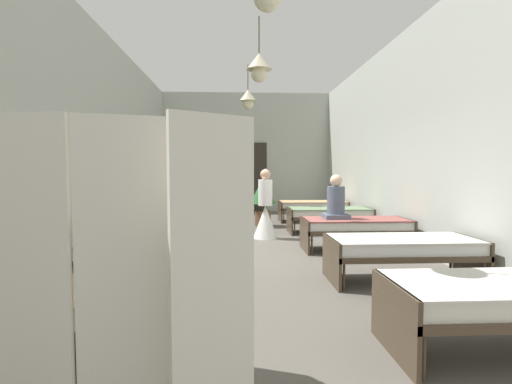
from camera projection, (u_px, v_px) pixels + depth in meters
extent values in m
cube|color=#59544C|center=(256.00, 254.00, 6.65)|extent=(6.32, 13.21, 0.10)
cube|color=#B2B7AD|center=(246.00, 153.00, 12.92)|extent=(6.12, 0.20, 4.11)
cube|color=#B2B7AD|center=(84.00, 135.00, 6.38)|extent=(0.20, 12.61, 4.11)
cube|color=#B2B7AD|center=(420.00, 137.00, 6.68)|extent=(0.20, 12.61, 4.11)
cube|color=#2D2823|center=(247.00, 177.00, 12.85)|extent=(1.40, 0.06, 2.40)
cylinder|color=brown|center=(259.00, 34.00, 6.43)|extent=(0.02, 0.02, 0.62)
cone|color=beige|center=(259.00, 61.00, 6.46)|extent=(0.44, 0.44, 0.28)
sphere|color=beige|center=(259.00, 74.00, 6.47)|extent=(0.28, 0.28, 0.28)
cylinder|color=brown|center=(248.00, 77.00, 9.36)|extent=(0.02, 0.02, 0.62)
cone|color=beige|center=(248.00, 95.00, 9.38)|extent=(0.44, 0.44, 0.28)
sphere|color=beige|center=(248.00, 104.00, 9.40)|extent=(0.28, 0.28, 0.28)
cylinder|color=#473828|center=(145.00, 364.00, 2.44)|extent=(0.03, 0.03, 0.34)
cylinder|color=#473828|center=(166.00, 320.00, 3.16)|extent=(0.03, 0.03, 0.34)
cube|color=#473828|center=(38.00, 315.00, 2.75)|extent=(1.90, 0.84, 0.07)
cube|color=#473828|center=(165.00, 324.00, 2.80)|extent=(0.04, 0.84, 0.57)
cube|color=silver|center=(38.00, 301.00, 2.74)|extent=(1.82, 0.78, 0.14)
cube|color=tan|center=(37.00, 290.00, 2.73)|extent=(1.86, 0.82, 0.02)
cylinder|color=#473828|center=(424.00, 357.00, 2.54)|extent=(0.03, 0.03, 0.34)
cylinder|color=#473828|center=(383.00, 316.00, 3.26)|extent=(0.03, 0.03, 0.34)
cube|color=#473828|center=(509.00, 306.00, 2.93)|extent=(1.90, 0.84, 0.07)
cube|color=#473828|center=(393.00, 319.00, 2.89)|extent=(0.04, 0.84, 0.57)
cube|color=silver|center=(509.00, 293.00, 2.93)|extent=(1.82, 0.78, 0.14)
cube|color=beige|center=(510.00, 283.00, 2.92)|extent=(1.86, 0.82, 0.02)
cylinder|color=#473828|center=(32.00, 282.00, 4.25)|extent=(0.03, 0.03, 0.34)
cylinder|color=#473828|center=(62.00, 266.00, 4.97)|extent=(0.03, 0.03, 0.34)
cylinder|color=#473828|center=(185.00, 280.00, 4.34)|extent=(0.03, 0.03, 0.34)
cylinder|color=#473828|center=(193.00, 264.00, 5.06)|extent=(0.03, 0.03, 0.34)
cube|color=#473828|center=(119.00, 256.00, 4.64)|extent=(1.90, 0.84, 0.07)
cube|color=#473828|center=(43.00, 264.00, 4.60)|extent=(0.04, 0.84, 0.57)
cube|color=#473828|center=(194.00, 262.00, 4.69)|extent=(0.04, 0.84, 0.57)
cube|color=white|center=(119.00, 248.00, 4.63)|extent=(1.82, 0.78, 0.14)
cube|color=#9E9E93|center=(119.00, 241.00, 4.63)|extent=(1.86, 0.82, 0.02)
cylinder|color=#473828|center=(344.00, 277.00, 4.44)|extent=(0.03, 0.03, 0.34)
cylinder|color=#473828|center=(329.00, 262.00, 5.15)|extent=(0.03, 0.03, 0.34)
cylinder|color=#473828|center=(484.00, 275.00, 4.52)|extent=(0.03, 0.03, 0.34)
cylinder|color=#473828|center=(450.00, 261.00, 5.24)|extent=(0.03, 0.03, 0.34)
cube|color=#473828|center=(402.00, 253.00, 4.83)|extent=(1.90, 0.84, 0.07)
cube|color=#473828|center=(331.00, 260.00, 4.78)|extent=(0.04, 0.84, 0.57)
cube|color=#473828|center=(471.00, 259.00, 4.88)|extent=(0.04, 0.84, 0.57)
cube|color=white|center=(402.00, 245.00, 4.82)|extent=(1.82, 0.78, 0.14)
cube|color=beige|center=(402.00, 239.00, 4.82)|extent=(1.86, 0.82, 0.02)
cylinder|color=#473828|center=(95.00, 247.00, 6.14)|extent=(0.03, 0.03, 0.34)
cylinder|color=#473828|center=(110.00, 239.00, 6.86)|extent=(0.03, 0.03, 0.34)
cylinder|color=#473828|center=(201.00, 246.00, 6.23)|extent=(0.03, 0.03, 0.34)
cylinder|color=#473828|center=(205.00, 238.00, 6.95)|extent=(0.03, 0.03, 0.34)
cube|color=#473828|center=(153.00, 231.00, 6.53)|extent=(1.90, 0.84, 0.07)
cube|color=#473828|center=(100.00, 237.00, 6.49)|extent=(0.04, 0.84, 0.57)
cube|color=#473828|center=(206.00, 236.00, 6.59)|extent=(0.04, 0.84, 0.57)
cube|color=white|center=(153.00, 225.00, 6.53)|extent=(1.82, 0.78, 0.14)
cube|color=slate|center=(153.00, 221.00, 6.52)|extent=(1.86, 0.82, 0.02)
cylinder|color=#473828|center=(312.00, 245.00, 6.33)|extent=(0.03, 0.03, 0.34)
cylinder|color=#473828|center=(304.00, 238.00, 7.05)|extent=(0.03, 0.03, 0.34)
cylinder|color=#473828|center=(411.00, 244.00, 6.42)|extent=(0.03, 0.03, 0.34)
cylinder|color=#473828|center=(394.00, 237.00, 7.14)|extent=(0.03, 0.03, 0.34)
cube|color=#473828|center=(355.00, 229.00, 6.72)|extent=(1.90, 0.84, 0.07)
cube|color=#473828|center=(305.00, 235.00, 6.68)|extent=(0.04, 0.84, 0.57)
cube|color=#473828|center=(405.00, 234.00, 6.77)|extent=(0.04, 0.84, 0.57)
cube|color=white|center=(356.00, 224.00, 6.71)|extent=(1.82, 0.78, 0.14)
cube|color=#8C4C47|center=(356.00, 219.00, 6.71)|extent=(1.86, 0.82, 0.02)
cylinder|color=#473828|center=(129.00, 229.00, 8.04)|extent=(0.03, 0.03, 0.34)
cylinder|color=#473828|center=(138.00, 224.00, 8.75)|extent=(0.03, 0.03, 0.34)
cylinder|color=#473828|center=(209.00, 229.00, 8.13)|extent=(0.03, 0.03, 0.34)
cylinder|color=#473828|center=(212.00, 224.00, 8.84)|extent=(0.03, 0.03, 0.34)
cube|color=#473828|center=(172.00, 217.00, 8.43)|extent=(1.90, 0.84, 0.07)
cube|color=#473828|center=(131.00, 222.00, 8.39)|extent=(0.04, 0.84, 0.57)
cube|color=#473828|center=(213.00, 221.00, 8.48)|extent=(0.04, 0.84, 0.57)
cube|color=silver|center=(172.00, 213.00, 8.42)|extent=(1.82, 0.78, 0.14)
cube|color=slate|center=(172.00, 209.00, 8.42)|extent=(1.86, 0.82, 0.02)
cylinder|color=#473828|center=(295.00, 228.00, 8.22)|extent=(0.03, 0.03, 0.34)
cylinder|color=#473828|center=(290.00, 223.00, 8.94)|extent=(0.03, 0.03, 0.34)
cylinder|color=#473828|center=(372.00, 227.00, 8.31)|extent=(0.03, 0.03, 0.34)
cylinder|color=#473828|center=(361.00, 223.00, 9.03)|extent=(0.03, 0.03, 0.34)
cube|color=#473828|center=(329.00, 216.00, 8.62)|extent=(1.90, 0.84, 0.07)
cube|color=#473828|center=(290.00, 221.00, 8.57)|extent=(0.04, 0.84, 0.57)
cube|color=#473828|center=(369.00, 220.00, 8.67)|extent=(0.04, 0.84, 0.57)
cube|color=silver|center=(329.00, 212.00, 8.61)|extent=(1.82, 0.78, 0.14)
cube|color=slate|center=(329.00, 208.00, 8.60)|extent=(1.86, 0.82, 0.02)
cylinder|color=#473828|center=(149.00, 218.00, 9.93)|extent=(0.03, 0.03, 0.34)
cylinder|color=#473828|center=(155.00, 215.00, 10.65)|extent=(0.03, 0.03, 0.34)
cylinder|color=#473828|center=(215.00, 218.00, 10.02)|extent=(0.03, 0.03, 0.34)
cylinder|color=#473828|center=(216.00, 214.00, 10.74)|extent=(0.03, 0.03, 0.34)
cube|color=#473828|center=(184.00, 209.00, 10.32)|extent=(1.90, 0.84, 0.07)
cube|color=#473828|center=(150.00, 212.00, 10.28)|extent=(0.04, 0.84, 0.57)
cube|color=#473828|center=(217.00, 212.00, 10.38)|extent=(0.04, 0.84, 0.57)
cube|color=silver|center=(184.00, 205.00, 10.32)|extent=(1.82, 0.78, 0.14)
cube|color=tan|center=(184.00, 202.00, 10.31)|extent=(1.86, 0.82, 0.02)
cylinder|color=#473828|center=(284.00, 217.00, 10.12)|extent=(0.03, 0.03, 0.34)
cylinder|color=#473828|center=(281.00, 214.00, 10.84)|extent=(0.03, 0.03, 0.34)
cylinder|color=#473828|center=(347.00, 217.00, 10.21)|extent=(0.03, 0.03, 0.34)
cylinder|color=#473828|center=(339.00, 214.00, 10.93)|extent=(0.03, 0.03, 0.34)
cube|color=#473828|center=(313.00, 208.00, 10.51)|extent=(1.90, 0.84, 0.07)
cube|color=#473828|center=(280.00, 211.00, 10.47)|extent=(0.04, 0.84, 0.57)
cube|color=#473828|center=(345.00, 211.00, 10.56)|extent=(0.04, 0.84, 0.57)
cube|color=silver|center=(313.00, 204.00, 10.50)|extent=(1.82, 0.78, 0.14)
cube|color=tan|center=(313.00, 202.00, 10.50)|extent=(1.86, 0.82, 0.02)
cone|color=white|center=(265.00, 222.00, 7.90)|extent=(0.52, 0.52, 0.70)
cylinder|color=white|center=(265.00, 193.00, 7.87)|extent=(0.30, 0.30, 0.55)
sphere|color=tan|center=(265.00, 174.00, 7.84)|extent=(0.22, 0.22, 0.22)
cone|color=white|center=(265.00, 171.00, 7.84)|extent=(0.18, 0.18, 0.10)
cone|color=white|center=(188.00, 322.00, 2.69)|extent=(0.52, 0.52, 0.70)
cylinder|color=white|center=(187.00, 237.00, 2.65)|extent=(0.30, 0.30, 0.55)
sphere|color=#A87A5B|center=(186.00, 183.00, 2.63)|extent=(0.22, 0.22, 0.22)
cone|color=white|center=(186.00, 172.00, 2.62)|extent=(0.18, 0.18, 0.10)
cylinder|color=#515B70|center=(336.00, 202.00, 6.73)|extent=(0.32, 0.32, 0.58)
cube|color=#515B70|center=(336.00, 216.00, 6.75)|extent=(0.44, 0.44, 0.08)
sphere|color=beige|center=(336.00, 180.00, 6.71)|extent=(0.22, 0.22, 0.22)
cylinder|color=brown|center=(263.00, 219.00, 9.61)|extent=(0.41, 0.41, 0.39)
cylinder|color=brown|center=(263.00, 207.00, 9.59)|extent=(0.06, 0.06, 0.20)
cone|color=#2D6633|center=(263.00, 191.00, 9.57)|extent=(0.66, 0.66, 0.65)
cube|color=silver|center=(25.00, 305.00, 1.65)|extent=(0.42, 0.05, 1.70)
cube|color=silver|center=(125.00, 299.00, 1.73)|extent=(0.41, 0.13, 1.70)
cube|color=silver|center=(214.00, 301.00, 1.69)|extent=(0.37, 0.24, 1.70)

